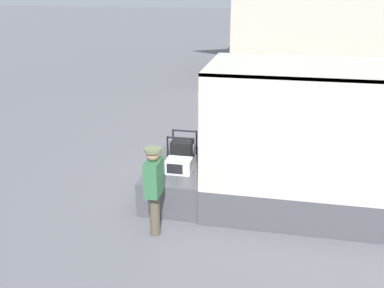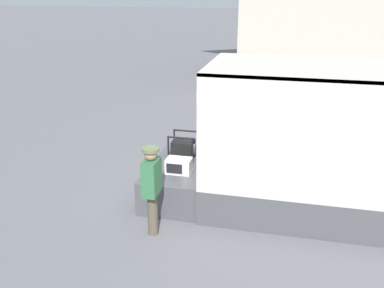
# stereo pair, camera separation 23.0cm
# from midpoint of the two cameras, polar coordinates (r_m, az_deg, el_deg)

# --- Properties ---
(ground_plane) EXTENTS (160.00, 160.00, 0.00)m
(ground_plane) POSITION_cam_midpoint_polar(r_m,az_deg,el_deg) (9.06, 2.91, -7.07)
(ground_plane) COLOR slate
(tailgate_deck) EXTENTS (1.21, 2.19, 0.68)m
(tailgate_deck) POSITION_cam_midpoint_polar(r_m,az_deg,el_deg) (9.02, -0.84, -4.74)
(tailgate_deck) COLOR #4C4C51
(tailgate_deck) RESTS_ON ground
(microwave) EXTENTS (0.49, 0.34, 0.29)m
(microwave) POSITION_cam_midpoint_polar(r_m,az_deg,el_deg) (8.45, -0.99, -2.91)
(microwave) COLOR white
(microwave) RESTS_ON tailgate_deck
(portable_generator) EXTENTS (0.56, 0.51, 0.55)m
(portable_generator) POSITION_cam_midpoint_polar(r_m,az_deg,el_deg) (9.14, -0.35, -0.63)
(portable_generator) COLOR black
(portable_generator) RESTS_ON tailgate_deck
(worker_person) EXTENTS (0.29, 0.44, 1.64)m
(worker_person) POSITION_cam_midpoint_polar(r_m,az_deg,el_deg) (7.37, -4.51, -5.19)
(worker_person) COLOR brown
(worker_person) RESTS_ON ground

